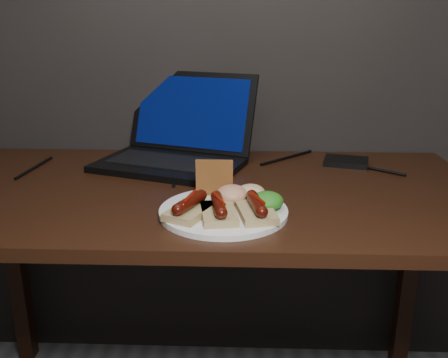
% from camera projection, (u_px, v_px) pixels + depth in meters
% --- Properties ---
extents(desk, '(1.40, 0.70, 0.75)m').
position_uv_depth(desk, '(201.00, 220.00, 1.27)').
color(desk, black).
rests_on(desk, ground).
extents(laptop, '(0.48, 0.44, 0.25)m').
position_uv_depth(laptop, '(178.00, 144.00, 1.43)').
color(laptop, black).
rests_on(laptop, desk).
extents(hard_drive, '(0.14, 0.12, 0.02)m').
position_uv_depth(hard_drive, '(346.00, 162.00, 1.43)').
color(hard_drive, black).
rests_on(hard_drive, desk).
extents(desk_cables, '(1.03, 0.35, 0.01)m').
position_uv_depth(desk_cables, '(211.00, 167.00, 1.39)').
color(desk_cables, black).
rests_on(desk_cables, desk).
extents(plate, '(0.29, 0.29, 0.01)m').
position_uv_depth(plate, '(223.00, 212.00, 1.07)').
color(plate, white).
rests_on(plate, desk).
extents(bread_sausage_left, '(0.11, 0.13, 0.04)m').
position_uv_depth(bread_sausage_left, '(190.00, 207.00, 1.04)').
color(bread_sausage_left, tan).
rests_on(bread_sausage_left, plate).
extents(bread_sausage_center, '(0.09, 0.12, 0.04)m').
position_uv_depth(bread_sausage_center, '(219.00, 210.00, 1.02)').
color(bread_sausage_center, tan).
rests_on(bread_sausage_center, plate).
extents(bread_sausage_right, '(0.09, 0.13, 0.04)m').
position_uv_depth(bread_sausage_right, '(256.00, 208.00, 1.03)').
color(bread_sausage_right, tan).
rests_on(bread_sausage_right, plate).
extents(crispbread, '(0.08, 0.01, 0.08)m').
position_uv_depth(crispbread, '(214.00, 178.00, 1.14)').
color(crispbread, '#A45F2D').
rests_on(crispbread, plate).
extents(salad_greens, '(0.07, 0.07, 0.04)m').
position_uv_depth(salad_greens, '(267.00, 201.00, 1.06)').
color(salad_greens, '#1A5711').
rests_on(salad_greens, plate).
extents(salsa_mound, '(0.07, 0.07, 0.04)m').
position_uv_depth(salsa_mound, '(232.00, 194.00, 1.10)').
color(salsa_mound, '#A22310').
rests_on(salsa_mound, plate).
extents(coleslaw_mound, '(0.06, 0.06, 0.04)m').
position_uv_depth(coleslaw_mound, '(251.00, 192.00, 1.12)').
color(coleslaw_mound, beige).
rests_on(coleslaw_mound, plate).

